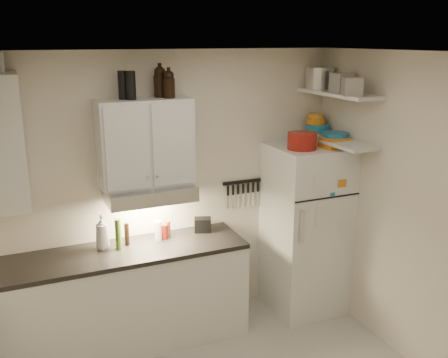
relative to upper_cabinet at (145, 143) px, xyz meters
name	(u,v)px	position (x,y,z in m)	size (l,w,h in m)	color
ceiling	(245,52)	(0.30, -1.33, 0.78)	(3.20, 3.00, 0.02)	silver
back_wall	(174,191)	(0.30, 0.18, -0.53)	(3.20, 0.02, 2.60)	beige
right_wall	(425,219)	(1.91, -1.33, -0.53)	(0.02, 3.00, 2.60)	beige
base_cabinet	(129,300)	(-0.25, -0.14, -1.39)	(2.10, 0.60, 0.88)	silver
countertop	(126,252)	(-0.25, -0.14, -0.93)	(2.10, 0.62, 0.04)	black
upper_cabinet	(145,143)	(0.00, 0.00, 0.00)	(0.80, 0.33, 0.75)	silver
side_cabinet	(0,141)	(-1.14, -0.14, 0.12)	(0.33, 0.55, 1.00)	silver
range_hood	(149,193)	(0.00, -0.06, -0.44)	(0.76, 0.46, 0.12)	silver
fridge	(305,229)	(1.55, -0.18, -0.98)	(0.70, 0.68, 1.70)	white
shelf_hi	(338,94)	(1.75, -0.31, 0.38)	(0.30, 0.95, 0.03)	silver
shelf_lo	(336,141)	(1.75, -0.31, -0.07)	(0.30, 0.95, 0.03)	silver
knife_strip	(242,182)	(1.00, 0.15, -0.51)	(0.42, 0.02, 0.03)	black
dutch_oven	(302,141)	(1.40, -0.27, -0.05)	(0.27, 0.27, 0.16)	maroon
book_stack	(331,142)	(1.72, -0.29, -0.08)	(0.23, 0.29, 0.10)	orange
spice_jar	(316,140)	(1.60, -0.20, -0.07)	(0.07, 0.07, 0.11)	silver
stock_pot	(320,78)	(1.77, 0.03, 0.49)	(0.29, 0.29, 0.21)	silver
tin_a	(342,83)	(1.76, -0.34, 0.48)	(0.17, 0.15, 0.17)	#AAAAAD
tin_b	(352,87)	(1.67, -0.60, 0.47)	(0.15, 0.15, 0.15)	#AAAAAD
bowl_teal	(317,129)	(1.75, 0.00, 0.00)	(0.23, 0.23, 0.09)	#1C6F9A
bowl_orange	(316,121)	(1.75, 0.04, 0.07)	(0.19, 0.19, 0.06)	orange
bowl_yellow	(316,116)	(1.75, 0.04, 0.12)	(0.15, 0.15, 0.05)	orange
plates	(335,136)	(1.75, -0.29, -0.02)	(0.24, 0.24, 0.06)	#1C6F9A
growler_a	(160,81)	(0.17, 0.07, 0.51)	(0.11, 0.11, 0.27)	black
growler_b	(169,84)	(0.22, -0.04, 0.49)	(0.10, 0.10, 0.24)	black
thermos_a	(131,85)	(-0.11, -0.03, 0.49)	(0.08, 0.08, 0.23)	black
thermos_b	(123,85)	(-0.16, 0.02, 0.49)	(0.08, 0.08, 0.23)	black
soap_bottle	(102,230)	(-0.42, -0.03, -0.73)	(0.13, 0.13, 0.34)	silver
pepper_mill	(168,229)	(0.18, 0.01, -0.83)	(0.05, 0.05, 0.16)	brown
oil_bottle	(118,235)	(-0.30, -0.09, -0.77)	(0.05, 0.05, 0.27)	#40681A
vinegar_bottle	(127,234)	(-0.21, -0.03, -0.80)	(0.04, 0.04, 0.21)	black
clear_bottle	(158,231)	(0.07, -0.04, -0.81)	(0.06, 0.06, 0.19)	silver
red_jar	(164,232)	(0.13, -0.02, -0.84)	(0.07, 0.07, 0.14)	maroon
caddy	(203,225)	(0.52, 0.01, -0.84)	(0.16, 0.11, 0.13)	black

